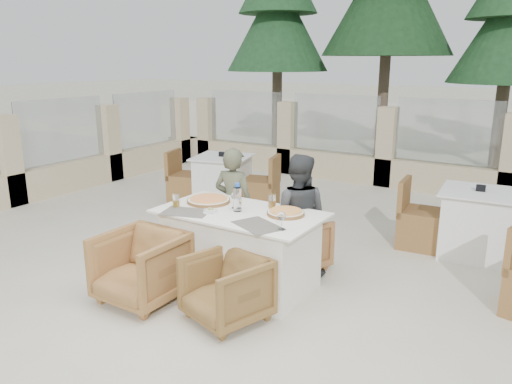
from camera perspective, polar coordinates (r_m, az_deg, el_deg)
The scene contains 26 objects.
ground at distance 5.17m, azimuth -2.74°, elevation -10.28°, with size 80.00×80.00×0.00m, color beige.
sand_patch at distance 18.16m, azimuth 23.55°, elevation 6.76°, with size 30.00×16.00×0.01m, color beige.
perimeter_wall_far at distance 9.14m, azimuth 14.71°, elevation 5.64°, with size 10.00×0.34×1.60m, color #CAB68E, non-canonical shape.
perimeter_wall_left at distance 9.06m, azimuth -21.15°, elevation 5.04°, with size 0.34×7.00×1.60m, color beige, non-canonical shape.
pine_far_left at distance 12.48m, azimuth 2.49°, elevation 17.45°, with size 2.42×2.42×5.50m, color #204C27.
pine_mid_left at distance 11.96m, azimuth 14.91°, elevation 19.50°, with size 2.86×2.86×6.50m, color #1C431F.
pine_centre at distance 11.09m, azimuth 26.95°, elevation 14.93°, with size 2.20×2.20×5.00m, color #214D25.
dining_table at distance 4.97m, azimuth -1.85°, elevation -6.51°, with size 1.60×0.90×0.77m, color white, non-canonical shape.
placemat_near_left at distance 4.87m, azimuth -8.01°, elevation -2.28°, with size 0.45×0.30×0.00m, color #635E55.
placemat_near_right at distance 4.44m, azimuth 0.19°, elevation -3.84°, with size 0.45×0.30×0.00m, color #5D5950.
pizza_left at distance 5.17m, azimuth -5.45°, elevation -0.87°, with size 0.45×0.45×0.06m, color #E04D1E.
pizza_right at distance 4.74m, azimuth 3.42°, elevation -2.36°, with size 0.36×0.36×0.05m, color orange.
water_bottle at distance 4.82m, azimuth -2.14°, elevation -0.59°, with size 0.08×0.08×0.28m, color #B9D6F4.
wine_glass_centre at distance 4.93m, azimuth -2.44°, elevation -0.82°, with size 0.08×0.08×0.18m, color silver, non-canonical shape.
wine_glass_corner at distance 4.31m, azimuth 2.94°, elevation -3.17°, with size 0.08×0.08×0.18m, color silver, non-canonical shape.
beer_glass_left at distance 5.03m, azimuth -9.15°, elevation -0.97°, with size 0.07×0.07×0.13m, color gold.
beer_glass_right at distance 4.94m, azimuth 1.86°, elevation -1.05°, with size 0.07×0.07×0.14m, color orange.
olive_dish at distance 4.82m, azimuth -5.20°, elevation -2.13°, with size 0.11×0.11×0.04m, color silver, non-canonical shape.
armchair_far_left at distance 5.82m, azimuth -2.70°, elevation -4.29°, with size 0.61×0.63×0.58m, color brown.
armchair_far_right at distance 5.40m, azimuth 4.34°, elevation -5.83°, with size 0.62×0.64×0.58m, color #915F34.
armchair_near_left at distance 4.80m, azimuth -13.02°, elevation -8.39°, with size 0.71×0.73×0.66m, color olive.
armchair_near_right at distance 4.37m, azimuth -3.43°, elevation -10.97°, with size 0.62×0.64×0.58m, color brown.
diner_left at distance 5.52m, azimuth -2.54°, elevation -1.49°, with size 0.47×0.31×1.28m, color #4E513B.
diner_right at distance 5.15m, azimuth 4.77°, elevation -2.70°, with size 0.63×0.49×1.29m, color #393C3E.
bg_table_a at distance 7.70m, azimuth -3.82°, elevation 1.26°, with size 1.64×0.82×0.77m, color white, non-canonical shape.
bg_table_b at distance 6.23m, azimuth 23.90°, elevation -3.33°, with size 1.64×0.82×0.77m, color white, non-canonical shape.
Camera 1 is at (2.69, -3.83, 2.20)m, focal length 35.00 mm.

